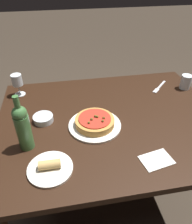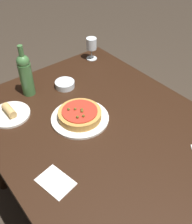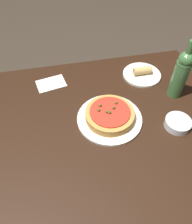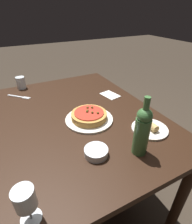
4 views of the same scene
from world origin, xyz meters
TOP-DOWN VIEW (x-y plane):
  - ground_plane at (0.00, 0.00)m, footprint 14.00×14.00m
  - dining_table at (0.00, 0.00)m, footprint 1.26×0.98m
  - dinner_plate at (0.10, 0.05)m, footprint 0.28×0.28m
  - pizza at (0.10, 0.05)m, footprint 0.21×0.21m
  - wine_bottle at (0.45, 0.15)m, footprint 0.07×0.07m
  - side_bowl at (0.38, -0.04)m, footprint 0.11×0.11m
  - side_plate at (0.34, 0.31)m, footprint 0.20×0.20m
  - paper_napkin at (-0.13, 0.34)m, footprint 0.16×0.12m

SIDE VIEW (x-z plane):
  - ground_plane at x=0.00m, z-range 0.00..0.00m
  - dining_table at x=0.00m, z-range 0.29..1.07m
  - paper_napkin at x=-0.13m, z-range 0.78..0.78m
  - dinner_plate at x=0.10m, z-range 0.78..0.79m
  - side_plate at x=0.34m, z-range 0.76..0.81m
  - side_bowl at x=0.38m, z-range 0.78..0.81m
  - pizza at x=0.10m, z-range 0.78..0.84m
  - wine_bottle at x=0.45m, z-range 0.76..1.04m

